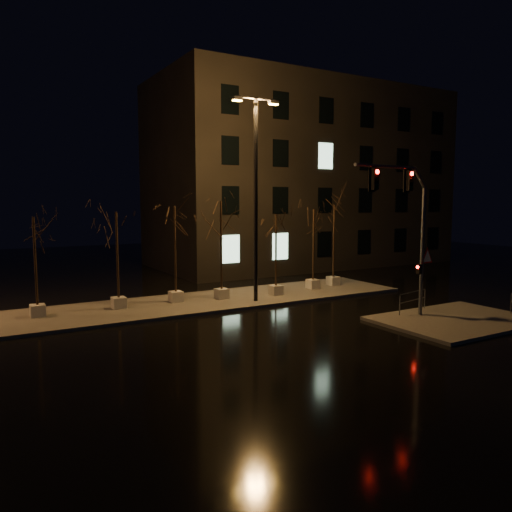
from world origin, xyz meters
TOP-DOWN VIEW (x-y plane):
  - ground at (0.00, 0.00)m, footprint 90.00×90.00m
  - median at (0.00, 6.00)m, footprint 22.00×5.00m
  - sidewalk_corner at (7.50, -3.50)m, footprint 7.00×5.00m
  - building at (14.00, 18.00)m, footprint 25.00×12.00m
  - tree_0 at (-8.86, 6.52)m, footprint 1.80×1.80m
  - tree_1 at (-5.15, 6.41)m, footprint 1.80×1.80m
  - tree_2 at (-2.10, 6.51)m, footprint 1.80×1.80m
  - tree_3 at (0.35, 6.03)m, footprint 1.80×1.80m
  - tree_4 at (3.48, 5.45)m, footprint 1.80×1.80m
  - tree_5 at (6.59, 6.12)m, footprint 1.80×1.80m
  - tree_6 at (8.40, 6.42)m, footprint 1.80×1.80m
  - traffic_signal_mast at (5.65, -2.23)m, footprint 5.55×0.78m
  - streetlight_main at (1.67, 4.58)m, footprint 2.64×0.39m
  - guard_rail_a at (6.86, -1.50)m, footprint 2.24×0.51m

SIDE VIEW (x-z plane):
  - ground at x=0.00m, z-range 0.00..0.00m
  - median at x=0.00m, z-range 0.00..0.15m
  - sidewalk_corner at x=7.50m, z-range 0.00..0.15m
  - guard_rail_a at x=6.86m, z-range 0.30..1.29m
  - tree_4 at x=3.48m, z-range 1.36..6.03m
  - tree_0 at x=-8.86m, z-range 1.37..6.08m
  - tree_1 at x=-5.15m, z-range 1.42..6.32m
  - tree_5 at x=6.59m, z-range 1.43..6.36m
  - tree_2 at x=-2.10m, z-range 1.49..6.68m
  - tree_6 at x=8.40m, z-range 1.49..6.69m
  - tree_3 at x=0.35m, z-range 1.56..7.00m
  - traffic_signal_mast at x=5.65m, z-range 1.22..8.03m
  - streetlight_main at x=1.67m, z-range 0.96..11.54m
  - building at x=14.00m, z-range 0.00..15.00m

